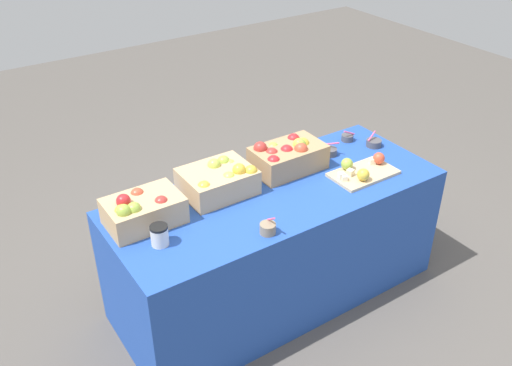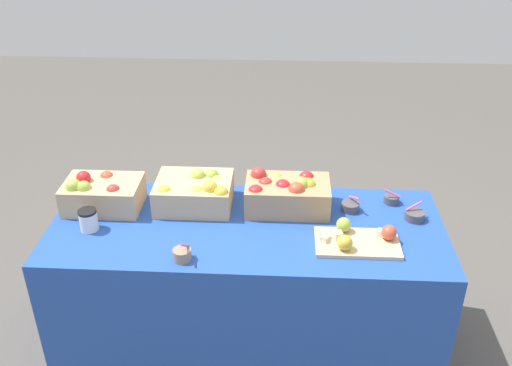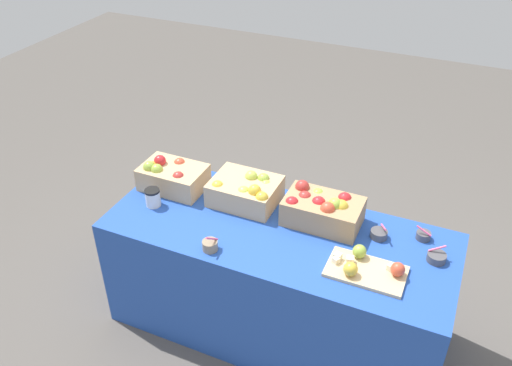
# 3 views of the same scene
# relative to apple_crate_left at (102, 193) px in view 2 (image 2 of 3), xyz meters

# --- Properties ---
(ground_plane) EXTENTS (10.00, 10.00, 0.00)m
(ground_plane) POSITION_rel_apple_crate_left_xyz_m (0.74, -0.12, -0.82)
(ground_plane) COLOR #56514C
(table) EXTENTS (1.90, 0.76, 0.74)m
(table) POSITION_rel_apple_crate_left_xyz_m (0.74, -0.12, -0.45)
(table) COLOR #234CAD
(table) RESTS_ON ground_plane
(apple_crate_left) EXTENTS (0.38, 0.25, 0.19)m
(apple_crate_left) POSITION_rel_apple_crate_left_xyz_m (0.00, 0.00, 0.00)
(apple_crate_left) COLOR tan
(apple_crate_left) RESTS_ON table
(apple_crate_middle) EXTENTS (0.38, 0.30, 0.18)m
(apple_crate_middle) POSITION_rel_apple_crate_left_xyz_m (0.47, 0.04, -0.00)
(apple_crate_middle) COLOR tan
(apple_crate_middle) RESTS_ON table
(apple_crate_right) EXTENTS (0.42, 0.25, 0.19)m
(apple_crate_right) POSITION_rel_apple_crate_left_xyz_m (0.93, 0.04, 0.01)
(apple_crate_right) COLOR tan
(apple_crate_right) RESTS_ON table
(cutting_board_front) EXTENTS (0.38, 0.23, 0.09)m
(cutting_board_front) POSITION_rel_apple_crate_left_xyz_m (1.25, -0.25, -0.05)
(cutting_board_front) COLOR #D1B284
(cutting_board_front) RESTS_ON table
(sample_bowl_near) EXTENTS (0.10, 0.10, 0.09)m
(sample_bowl_near) POSITION_rel_apple_crate_left_xyz_m (1.55, -0.03, -0.06)
(sample_bowl_near) COLOR #4C4C51
(sample_bowl_near) RESTS_ON table
(sample_bowl_mid) EXTENTS (0.08, 0.08, 0.09)m
(sample_bowl_mid) POSITION_rel_apple_crate_left_xyz_m (1.46, 0.12, -0.06)
(sample_bowl_mid) COLOR #4C4C51
(sample_bowl_mid) RESTS_ON table
(sample_bowl_far) EXTENTS (0.09, 0.10, 0.09)m
(sample_bowl_far) POSITION_rel_apple_crate_left_xyz_m (1.25, 0.04, -0.06)
(sample_bowl_far) COLOR #4C4C51
(sample_bowl_far) RESTS_ON table
(sample_bowl_extra) EXTENTS (0.08, 0.09, 0.11)m
(sample_bowl_extra) POSITION_rel_apple_crate_left_xyz_m (0.47, -0.41, -0.05)
(sample_bowl_extra) COLOR gray
(sample_bowl_extra) RESTS_ON table
(coffee_cup) EXTENTS (0.09, 0.09, 0.11)m
(coffee_cup) POSITION_rel_apple_crate_left_xyz_m (-0.01, -0.20, -0.03)
(coffee_cup) COLOR silver
(coffee_cup) RESTS_ON table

